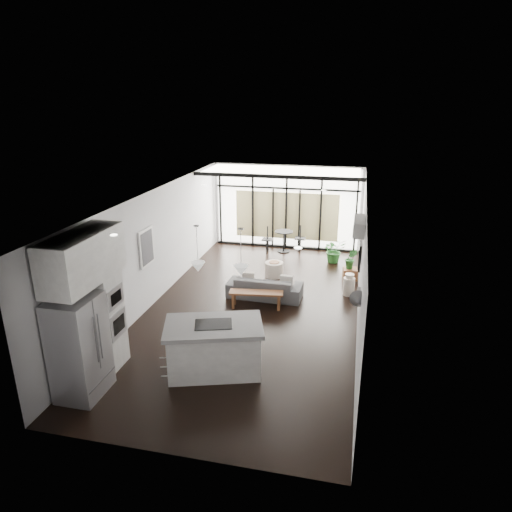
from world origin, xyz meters
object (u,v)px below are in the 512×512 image
at_px(fridge, 79,347).
at_px(tv, 360,252).
at_px(sofa, 265,284).
at_px(pouf, 274,269).
at_px(island, 214,348).
at_px(milk_can, 349,284).
at_px(console_bench, 256,300).

distance_m(fridge, tv, 6.74).
height_order(sofa, pouf, sofa).
xyz_separation_m(fridge, sofa, (2.24, 4.65, -0.53)).
relative_size(island, sofa, 0.93).
bearing_deg(milk_can, sofa, -163.72).
height_order(console_bench, milk_can, milk_can).
distance_m(console_bench, pouf, 2.13).
height_order(sofa, milk_can, sofa).
distance_m(island, sofa, 3.51).
height_order(island, tv, tv).
height_order(island, milk_can, island).
bearing_deg(milk_can, island, -119.71).
bearing_deg(island, milk_can, 42.67).
xyz_separation_m(console_bench, milk_can, (2.19, 1.28, 0.08)).
height_order(island, sofa, island).
height_order(fridge, console_bench, fridge).
distance_m(sofa, console_bench, 0.68).
xyz_separation_m(island, console_bench, (0.16, 2.84, -0.28)).
bearing_deg(tv, island, -123.97).
relative_size(island, milk_can, 3.05).
relative_size(pouf, milk_can, 0.90).
distance_m(island, milk_can, 4.74).
xyz_separation_m(fridge, pouf, (2.21, 6.12, -0.69)).
height_order(pouf, tv, tv).
xyz_separation_m(fridge, milk_can, (4.35, 5.27, -0.61)).
bearing_deg(milk_can, console_bench, -149.74).
xyz_separation_m(console_bench, pouf, (0.04, 2.13, 0.00)).
relative_size(sofa, console_bench, 1.46).
bearing_deg(pouf, milk_can, -21.74).
height_order(sofa, console_bench, sofa).
height_order(pouf, milk_can, milk_can).
distance_m(sofa, pouf, 1.48).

